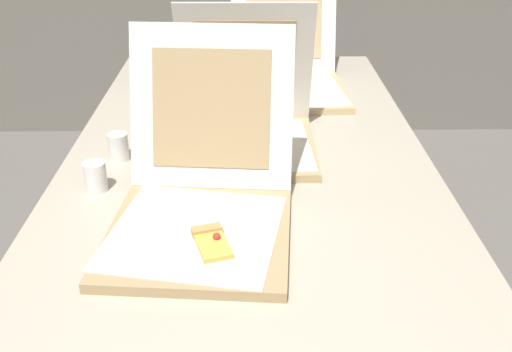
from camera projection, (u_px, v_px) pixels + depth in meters
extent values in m
cube|color=#BCB29E|center=(248.00, 174.00, 1.52)|extent=(0.97, 2.02, 0.03)
cylinder|color=gray|center=(151.00, 150.00, 2.52)|extent=(0.04, 0.04, 0.71)
cylinder|color=gray|center=(345.00, 149.00, 2.53)|extent=(0.04, 0.04, 0.71)
cube|color=tan|center=(198.00, 236.00, 1.22)|extent=(0.40, 0.40, 0.02)
cube|color=silver|center=(194.00, 231.00, 1.21)|extent=(0.39, 0.39, 0.00)
cube|color=white|center=(211.00, 107.00, 1.34)|extent=(0.38, 0.15, 0.36)
cube|color=tan|center=(211.00, 109.00, 1.34)|extent=(0.28, 0.10, 0.26)
cube|color=#E5B74C|center=(213.00, 245.00, 1.16)|extent=(0.09, 0.11, 0.01)
cube|color=tan|center=(207.00, 230.00, 1.20)|extent=(0.07, 0.04, 0.02)
sphere|color=red|center=(217.00, 237.00, 1.17)|extent=(0.02, 0.02, 0.02)
cube|color=tan|center=(245.00, 147.00, 1.60)|extent=(0.38, 0.38, 0.02)
cube|color=silver|center=(247.00, 145.00, 1.59)|extent=(0.35, 0.35, 0.00)
cube|color=white|center=(245.00, 65.00, 1.63)|extent=(0.38, 0.11, 0.36)
cube|color=tan|center=(245.00, 65.00, 1.62)|extent=(0.27, 0.08, 0.26)
cube|color=#EAC156|center=(231.00, 148.00, 1.55)|extent=(0.10, 0.14, 0.01)
cube|color=tan|center=(228.00, 137.00, 1.61)|extent=(0.08, 0.04, 0.02)
sphere|color=red|center=(227.00, 141.00, 1.57)|extent=(0.02, 0.02, 0.02)
sphere|color=#2D6628|center=(236.00, 146.00, 1.54)|extent=(0.02, 0.02, 0.02)
cube|color=tan|center=(289.00, 93.00, 1.99)|extent=(0.39, 0.39, 0.02)
cube|color=silver|center=(290.00, 90.00, 1.98)|extent=(0.38, 0.38, 0.00)
cube|color=white|center=(284.00, 19.00, 2.10)|extent=(0.38, 0.11, 0.37)
cube|color=tan|center=(284.00, 20.00, 2.10)|extent=(0.27, 0.08, 0.26)
cylinder|color=white|center=(290.00, 82.00, 1.96)|extent=(0.03, 0.03, 0.00)
cylinder|color=white|center=(293.00, 86.00, 1.97)|extent=(0.01, 0.00, 0.03)
cylinder|color=white|center=(289.00, 85.00, 1.98)|extent=(0.01, 0.00, 0.03)
cylinder|color=white|center=(289.00, 86.00, 1.96)|extent=(0.01, 0.00, 0.03)
cylinder|color=white|center=(95.00, 177.00, 1.39)|extent=(0.05, 0.05, 0.07)
cylinder|color=white|center=(118.00, 147.00, 1.54)|extent=(0.05, 0.05, 0.07)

